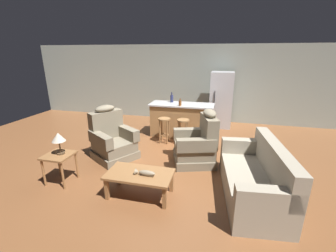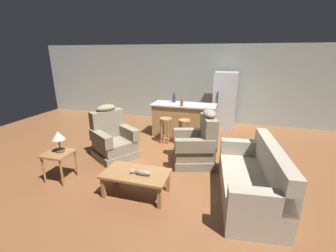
# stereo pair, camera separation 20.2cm
# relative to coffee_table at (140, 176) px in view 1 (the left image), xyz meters

# --- Properties ---
(ground_plane) EXTENTS (12.00, 12.00, 0.00)m
(ground_plane) POSITION_rel_coffee_table_xyz_m (0.14, 1.68, -0.36)
(ground_plane) COLOR brown
(back_wall) EXTENTS (12.00, 0.05, 2.60)m
(back_wall) POSITION_rel_coffee_table_xyz_m (0.14, 4.80, 0.94)
(back_wall) COLOR #939E93
(back_wall) RESTS_ON ground_plane
(coffee_table) EXTENTS (1.10, 0.60, 0.42)m
(coffee_table) POSITION_rel_coffee_table_xyz_m (0.00, 0.00, 0.00)
(coffee_table) COLOR olive
(coffee_table) RESTS_ON ground_plane
(fish_figurine) EXTENTS (0.34, 0.10, 0.10)m
(fish_figurine) POSITION_rel_coffee_table_xyz_m (0.11, -0.04, 0.10)
(fish_figurine) COLOR #4C3823
(fish_figurine) RESTS_ON coffee_table
(couch) EXTENTS (1.05, 1.98, 0.94)m
(couch) POSITION_rel_coffee_table_xyz_m (1.88, 0.42, -0.02)
(couch) COLOR #9E937F
(couch) RESTS_ON ground_plane
(recliner_near_lamp) EXTENTS (1.16, 1.16, 1.20)m
(recliner_near_lamp) POSITION_rel_coffee_table_xyz_m (-1.14, 1.25, 0.06)
(recliner_near_lamp) COLOR #756B56
(recliner_near_lamp) RESTS_ON ground_plane
(recliner_near_island) EXTENTS (1.05, 1.05, 1.20)m
(recliner_near_island) POSITION_rel_coffee_table_xyz_m (0.80, 1.45, 0.06)
(recliner_near_island) COLOR #756B56
(recliner_near_island) RESTS_ON ground_plane
(end_table) EXTENTS (0.48, 0.48, 0.56)m
(end_table) POSITION_rel_coffee_table_xyz_m (-1.58, 0.04, 0.10)
(end_table) COLOR olive
(end_table) RESTS_ON ground_plane
(table_lamp) EXTENTS (0.24, 0.24, 0.41)m
(table_lamp) POSITION_rel_coffee_table_xyz_m (-1.55, 0.08, 0.50)
(table_lamp) COLOR #4C3823
(table_lamp) RESTS_ON end_table
(kitchen_island) EXTENTS (1.80, 0.70, 0.95)m
(kitchen_island) POSITION_rel_coffee_table_xyz_m (0.14, 3.03, 0.11)
(kitchen_island) COLOR #9E7042
(kitchen_island) RESTS_ON ground_plane
(bar_stool_left) EXTENTS (0.32, 0.32, 0.68)m
(bar_stool_left) POSITION_rel_coffee_table_xyz_m (-0.21, 2.40, 0.11)
(bar_stool_left) COLOR olive
(bar_stool_left) RESTS_ON ground_plane
(bar_stool_right) EXTENTS (0.32, 0.32, 0.68)m
(bar_stool_right) POSITION_rel_coffee_table_xyz_m (0.30, 2.40, 0.11)
(bar_stool_right) COLOR olive
(bar_stool_right) RESTS_ON ground_plane
(refrigerator) EXTENTS (0.70, 0.69, 1.76)m
(refrigerator) POSITION_rel_coffee_table_xyz_m (1.19, 4.23, 0.52)
(refrigerator) COLOR #B7B7BC
(refrigerator) RESTS_ON ground_plane
(bottle_tall_green) EXTENTS (0.09, 0.09, 0.29)m
(bottle_tall_green) POSITION_rel_coffee_table_xyz_m (-0.19, 3.18, 0.70)
(bottle_tall_green) COLOR #23284C
(bottle_tall_green) RESTS_ON kitchen_island
(bottle_short_amber) EXTENTS (0.08, 0.08, 0.20)m
(bottle_short_amber) POSITION_rel_coffee_table_xyz_m (0.14, 2.77, 0.66)
(bottle_short_amber) COLOR brown
(bottle_short_amber) RESTS_ON kitchen_island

